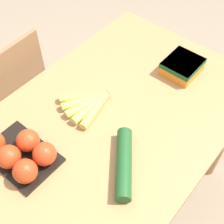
# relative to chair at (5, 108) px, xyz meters

# --- Properties ---
(ground_plane) EXTENTS (12.00, 12.00, 0.00)m
(ground_plane) POSITION_rel_chair_xyz_m (0.13, -0.60, -0.48)
(ground_plane) COLOR gray
(dining_table) EXTENTS (1.17, 0.77, 0.77)m
(dining_table) POSITION_rel_chair_xyz_m (0.13, -0.60, 0.16)
(dining_table) COLOR #B27F4C
(dining_table) RESTS_ON ground_plane
(chair) EXTENTS (0.44, 0.42, 0.90)m
(chair) POSITION_rel_chair_xyz_m (0.00, 0.00, 0.00)
(chair) COLOR #8E6642
(chair) RESTS_ON ground_plane
(banana_bunch) EXTENTS (0.19, 0.19, 0.03)m
(banana_bunch) POSITION_rel_chair_xyz_m (0.11, -0.49, 0.30)
(banana_bunch) COLOR brown
(banana_bunch) RESTS_ON dining_table
(tomato_pack) EXTENTS (0.17, 0.25, 0.09)m
(tomato_pack) POSITION_rel_chair_xyz_m (-0.21, -0.48, 0.33)
(tomato_pack) COLOR black
(tomato_pack) RESTS_ON dining_table
(carrot_bag) EXTENTS (0.15, 0.14, 0.06)m
(carrot_bag) POSITION_rel_chair_xyz_m (0.50, -0.66, 0.32)
(carrot_bag) COLOR orange
(carrot_bag) RESTS_ON dining_table
(cucumber_near) EXTENTS (0.23, 0.19, 0.05)m
(cucumber_near) POSITION_rel_chair_xyz_m (-0.01, -0.76, 0.31)
(cucumber_near) COLOR #1E5123
(cucumber_near) RESTS_ON dining_table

